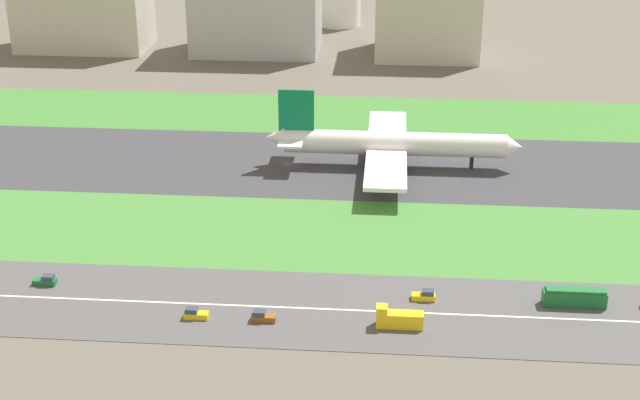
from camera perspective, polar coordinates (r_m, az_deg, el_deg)
ground_plane at (r=237.43m, az=-1.87°, el=2.27°), size 800.00×800.00×0.00m
runway at (r=237.41m, az=-1.87°, el=2.29°), size 280.00×46.00×0.10m
grass_median_north at (r=275.79m, az=-0.93°, el=5.38°), size 280.00×36.00×0.10m
grass_median_south at (r=200.07m, az=-3.16°, el=-1.98°), size 280.00×36.00×0.10m
highway at (r=172.09m, az=-4.56°, el=-6.57°), size 280.00×28.00×0.10m
highway_centerline at (r=172.06m, az=-4.56°, el=-6.55°), size 266.00×0.50×0.01m
airliner at (r=233.85m, az=4.24°, el=3.51°), size 65.00×56.00×19.70m
car_4 at (r=166.89m, az=-3.60°, el=-7.23°), size 4.40×1.80×2.00m
bus_0 at (r=177.15m, az=15.49°, el=-5.84°), size 11.60×2.50×3.50m
truck_0 at (r=165.09m, az=4.87°, el=-7.34°), size 8.40×2.50×4.00m
car_1 at (r=168.93m, az=-7.75°, el=-7.00°), size 4.40×1.80×2.00m
car_3 at (r=174.25m, az=6.50°, el=-5.91°), size 4.40×1.80×2.00m
car_0 at (r=186.00m, az=-16.64°, el=-4.81°), size 4.40×1.80×2.00m
terminal_building at (r=359.74m, az=-14.52°, el=11.87°), size 47.56×26.79×35.22m
hangar_building at (r=344.38m, az=-3.98°, el=12.06°), size 46.03×29.62×35.37m
office_tower at (r=341.25m, az=6.68°, el=11.56°), size 36.96×32.02×31.98m
fuel_tank_west at (r=387.19m, az=1.24°, el=12.06°), size 17.12×17.12×17.71m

